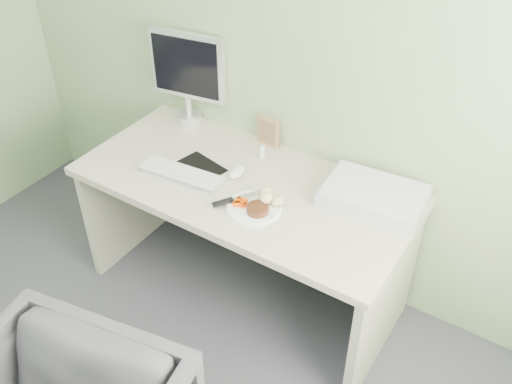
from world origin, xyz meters
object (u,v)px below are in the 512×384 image
Objects in this scene: scanner at (374,196)px; monitor at (188,74)px; desk at (244,212)px; plate at (254,208)px.

monitor reaches higher than scanner.
desk is 6.48× the size of plate.
monitor is at bearing 147.20° from plate.
monitor is at bearing 150.36° from desk.
desk is 0.64m from scanner.
scanner is 1.15m from monitor.
scanner is (0.57, 0.19, 0.22)m from desk.
plate is 0.49× the size of monitor.
desk is 3.20× the size of monitor.
monitor is (-1.12, 0.12, 0.25)m from scanner.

